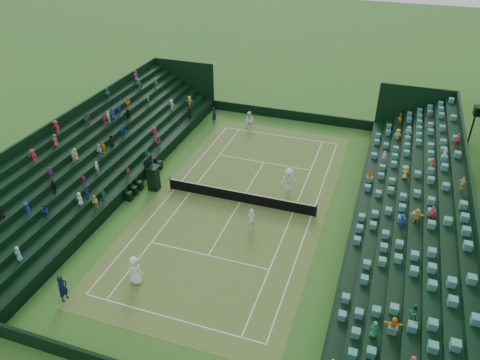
{
  "coord_description": "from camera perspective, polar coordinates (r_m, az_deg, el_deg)",
  "views": [
    {
      "loc": [
        9.38,
        -27.58,
        20.2
      ],
      "look_at": [
        0.0,
        0.0,
        2.0
      ],
      "focal_mm": 35.0,
      "sensor_mm": 36.0,
      "label": 1
    }
  ],
  "objects": [
    {
      "name": "court_surface",
      "position": [
        35.45,
        0.0,
        -2.74
      ],
      "size": [
        12.97,
        26.77,
        0.01
      ],
      "primitive_type": "cube",
      "color": "#2D6D24",
      "rests_on": "ground"
    },
    {
      "name": "courtside_chairs",
      "position": [
        38.24,
        -11.53,
        0.08
      ],
      "size": [
        0.48,
        5.45,
        1.03
      ],
      "color": "black",
      "rests_on": "ground"
    },
    {
      "name": "south_grandstand",
      "position": [
        39.93,
        -17.49,
        2.55
      ],
      "size": [
        6.6,
        32.0,
        4.9
      ],
      "color": "black",
      "rests_on": "ground"
    },
    {
      "name": "north_grandstand",
      "position": [
        33.45,
        21.06,
        -4.36
      ],
      "size": [
        6.6,
        32.0,
        4.9
      ],
      "color": "black",
      "rests_on": "ground"
    },
    {
      "name": "tennis_net",
      "position": [
        35.15,
        0.0,
        -2.04
      ],
      "size": [
        11.67,
        0.1,
        1.06
      ],
      "color": "black",
      "rests_on": "ground"
    },
    {
      "name": "perimeter_wall_north",
      "position": [
        48.63,
        6.1,
        7.91
      ],
      "size": [
        17.17,
        0.2,
        1.0
      ],
      "primitive_type": "cube",
      "color": "black",
      "rests_on": "ground"
    },
    {
      "name": "perimeter_wall_west",
      "position": [
        38.31,
        -12.1,
        0.26
      ],
      "size": [
        0.2,
        31.77,
        1.0
      ],
      "primitive_type": "cube",
      "color": "black",
      "rests_on": "ground"
    },
    {
      "name": "player_near_east",
      "position": [
        32.3,
        1.37,
        -4.79
      ],
      "size": [
        0.74,
        0.72,
        1.72
      ],
      "primitive_type": "imported",
      "rotation": [
        0.0,
        0.0,
        3.86
      ],
      "color": "silver",
      "rests_on": "ground"
    },
    {
      "name": "player_near_west",
      "position": [
        28.9,
        -12.68,
        -10.7
      ],
      "size": [
        0.95,
        0.62,
        1.94
      ],
      "primitive_type": "imported",
      "rotation": [
        0.0,
        0.0,
        3.13
      ],
      "color": "white",
      "rests_on": "ground"
    },
    {
      "name": "umpire_chair",
      "position": [
        36.93,
        -10.58,
        0.62
      ],
      "size": [
        0.97,
        0.97,
        3.05
      ],
      "color": "black",
      "rests_on": "ground"
    },
    {
      "name": "player_far_east",
      "position": [
        36.55,
        5.94,
        0.07
      ],
      "size": [
        1.44,
        1.35,
        1.95
      ],
      "primitive_type": "imported",
      "rotation": [
        0.0,
        0.0,
        0.67
      ],
      "color": "white",
      "rests_on": "ground"
    },
    {
      "name": "perimeter_wall_east",
      "position": [
        33.9,
        13.75,
        -4.6
      ],
      "size": [
        0.2,
        31.77,
        1.0
      ],
      "primitive_type": "cube",
      "color": "black",
      "rests_on": "ground"
    },
    {
      "name": "ground",
      "position": [
        35.45,
        0.0,
        -2.74
      ],
      "size": [
        160.0,
        160.0,
        0.0
      ],
      "primitive_type": "plane",
      "color": "#396A21",
      "rests_on": "ground"
    },
    {
      "name": "line_judge_north",
      "position": [
        47.48,
        -3.17,
        7.88
      ],
      "size": [
        0.53,
        0.69,
        1.68
      ],
      "primitive_type": "imported",
      "rotation": [
        0.0,
        0.0,
        1.35
      ],
      "color": "black",
      "rests_on": "ground"
    },
    {
      "name": "player_far_west",
      "position": [
        46.1,
        1.18,
        7.26
      ],
      "size": [
        1.01,
        0.85,
        1.83
      ],
      "primitive_type": "imported",
      "rotation": [
        0.0,
        0.0,
        -0.19
      ],
      "color": "silver",
      "rests_on": "ground"
    },
    {
      "name": "line_judge_south",
      "position": [
        29.12,
        -20.79,
        -12.23
      ],
      "size": [
        0.51,
        0.69,
        1.74
      ],
      "primitive_type": "imported",
      "rotation": [
        0.0,
        0.0,
        1.42
      ],
      "color": "black",
      "rests_on": "ground"
    }
  ]
}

